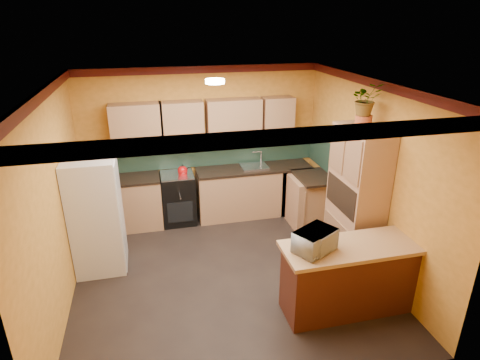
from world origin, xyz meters
The scene contains 15 objects.
room_shell centered at (0.02, 0.28, 2.09)m, with size 4.24×4.24×2.72m.
base_cabinets_back centered at (0.12, 1.80, 0.44)m, with size 3.65×0.60×0.88m, color #A48556.
countertop_back centered at (0.12, 1.80, 0.90)m, with size 3.65×0.62×0.04m, color black.
stove centered at (-0.50, 1.80, 0.46)m, with size 0.58×0.58×0.91m, color black.
kettle centered at (-0.40, 1.75, 1.00)m, with size 0.17×0.17×0.18m, color #B50C0E, non-canonical shape.
sink centered at (0.90, 1.80, 0.94)m, with size 0.48×0.40×0.03m, color silver.
base_cabinets_right centered at (1.80, 1.14, 0.44)m, with size 0.60×0.80×0.88m, color #A48556.
countertop_right centered at (1.80, 1.14, 0.90)m, with size 0.62×0.80×0.04m, color black.
fridge centered at (-1.75, 0.62, 0.85)m, with size 0.68×0.66×1.70m, color silver.
pantry centered at (1.85, -0.16, 1.05)m, with size 0.48×0.90×2.10m, color #A48556.
fern_pot centered at (1.85, -0.11, 2.18)m, with size 0.22×0.22×0.16m, color #AE4D2A.
fern centered at (1.85, -0.11, 2.47)m, with size 0.39×0.33×0.43m, color #A48556.
breakfast_bar centered at (1.43, -1.07, 0.44)m, with size 1.80×0.55×0.88m, color #4B1F11.
bar_top centered at (1.43, -1.07, 0.91)m, with size 1.90×0.65×0.05m, color tan.
microwave centered at (0.83, -1.07, 1.06)m, with size 0.48×0.33×0.27m, color silver.
Camera 1 is at (-0.94, -4.77, 3.47)m, focal length 30.00 mm.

